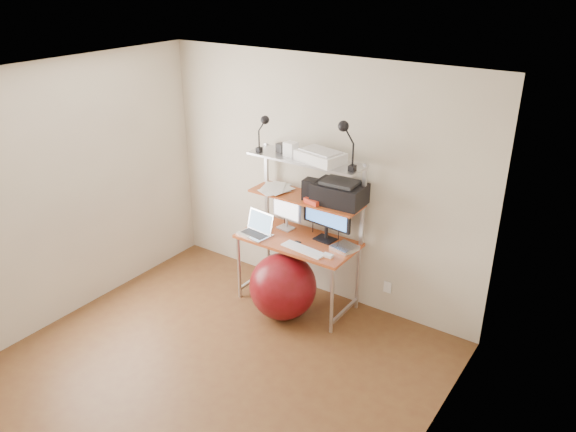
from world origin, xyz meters
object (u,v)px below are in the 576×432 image
(monitor_black, at_px, (327,214))
(laptop, at_px, (258,229))
(exercise_ball, at_px, (283,286))
(printer, at_px, (340,193))
(monitor_silver, at_px, (287,209))

(monitor_black, xyz_separation_m, laptop, (-0.64, -0.29, -0.23))
(laptop, distance_m, exercise_ball, 0.63)
(exercise_ball, bearing_deg, laptop, 160.38)
(printer, xyz_separation_m, exercise_ball, (-0.34, -0.46, -0.92))
(monitor_black, distance_m, printer, 0.27)
(laptop, bearing_deg, exercise_ball, -11.94)
(monitor_silver, relative_size, monitor_black, 0.73)
(monitor_black, xyz_separation_m, printer, (0.12, 0.02, 0.24))
(printer, height_order, exercise_ball, printer)
(monitor_silver, distance_m, laptop, 0.37)
(monitor_silver, bearing_deg, monitor_black, 8.12)
(monitor_silver, height_order, printer, printer)
(laptop, distance_m, printer, 0.95)
(laptop, bearing_deg, monitor_black, 31.98)
(monitor_silver, bearing_deg, laptop, -113.25)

